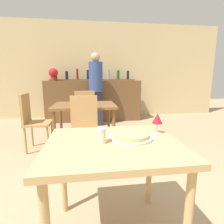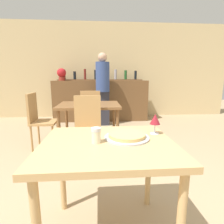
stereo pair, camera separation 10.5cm
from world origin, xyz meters
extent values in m
cube|color=#D1B784|center=(0.00, 4.34, 1.40)|extent=(8.00, 0.05, 2.80)
cube|color=tan|center=(0.00, 0.00, 0.74)|extent=(0.91, 0.76, 0.04)
cylinder|color=tan|center=(-0.39, 0.32, 0.36)|extent=(0.05, 0.05, 0.72)
cylinder|color=tan|center=(0.39, 0.32, 0.36)|extent=(0.05, 0.05, 0.72)
cube|color=brown|center=(-0.22, 1.81, 0.74)|extent=(1.02, 0.77, 0.04)
cylinder|color=brown|center=(-0.67, 1.49, 0.36)|extent=(0.05, 0.05, 0.72)
cylinder|color=brown|center=(0.23, 1.49, 0.36)|extent=(0.05, 0.05, 0.72)
cylinder|color=brown|center=(-0.67, 2.13, 0.36)|extent=(0.05, 0.05, 0.72)
cylinder|color=brown|center=(0.23, 2.13, 0.36)|extent=(0.05, 0.05, 0.72)
cube|color=brown|center=(0.00, 3.83, 0.56)|extent=(2.60, 0.56, 1.12)
cube|color=brown|center=(0.00, 3.97, 1.13)|extent=(2.39, 0.24, 0.03)
cylinder|color=maroon|center=(-1.02, 3.97, 1.28)|extent=(0.07, 0.07, 0.27)
cylinder|color=black|center=(-0.73, 3.97, 1.26)|extent=(0.08, 0.08, 0.22)
cylinder|color=maroon|center=(-0.44, 3.97, 1.29)|extent=(0.06, 0.06, 0.29)
cylinder|color=black|center=(-0.15, 3.97, 1.28)|extent=(0.06, 0.06, 0.26)
cylinder|color=#9999A3|center=(0.15, 3.97, 1.27)|extent=(0.06, 0.06, 0.25)
cylinder|color=#9999A3|center=(0.44, 3.97, 1.29)|extent=(0.08, 0.08, 0.28)
cylinder|color=#1E5123|center=(0.73, 3.97, 1.28)|extent=(0.08, 0.08, 0.25)
cylinder|color=black|center=(1.02, 3.97, 1.27)|extent=(0.07, 0.07, 0.25)
cube|color=tan|center=(-0.22, 1.18, 0.46)|extent=(0.40, 0.40, 0.04)
cube|color=tan|center=(-0.22, 1.36, 0.71)|extent=(0.38, 0.04, 0.47)
cylinder|color=tan|center=(-0.39, 1.01, 0.22)|extent=(0.03, 0.03, 0.44)
cylinder|color=tan|center=(-0.05, 1.01, 0.22)|extent=(0.03, 0.03, 0.44)
cylinder|color=tan|center=(-0.39, 1.35, 0.22)|extent=(0.03, 0.03, 0.44)
cylinder|color=tan|center=(-0.05, 1.35, 0.22)|extent=(0.03, 0.03, 0.44)
cube|color=tan|center=(-0.22, 2.44, 0.46)|extent=(0.40, 0.40, 0.04)
cube|color=tan|center=(-0.22, 2.26, 0.71)|extent=(0.38, 0.04, 0.47)
cylinder|color=tan|center=(-0.05, 2.61, 0.22)|extent=(0.03, 0.03, 0.44)
cylinder|color=tan|center=(-0.39, 2.61, 0.22)|extent=(0.03, 0.03, 0.44)
cylinder|color=tan|center=(-0.05, 2.27, 0.22)|extent=(0.03, 0.03, 0.44)
cylinder|color=tan|center=(-0.39, 2.27, 0.22)|extent=(0.03, 0.03, 0.44)
cube|color=tan|center=(-0.98, 1.81, 0.46)|extent=(0.40, 0.40, 0.04)
cube|color=tan|center=(-1.16, 1.81, 0.71)|extent=(0.04, 0.38, 0.47)
cylinder|color=tan|center=(-0.81, 1.64, 0.22)|extent=(0.03, 0.03, 0.44)
cylinder|color=tan|center=(-0.81, 1.98, 0.22)|extent=(0.03, 0.03, 0.44)
cylinder|color=tan|center=(-1.15, 1.64, 0.22)|extent=(0.03, 0.03, 0.44)
cylinder|color=tan|center=(-1.15, 1.98, 0.22)|extent=(0.03, 0.03, 0.44)
cylinder|color=#B7B7BC|center=(0.14, 0.07, 0.77)|extent=(0.33, 0.33, 0.01)
cylinder|color=#E0B266|center=(0.14, 0.07, 0.79)|extent=(0.27, 0.27, 0.02)
cylinder|color=beige|center=(-0.08, -0.01, 0.80)|extent=(0.06, 0.06, 0.08)
cylinder|color=silver|center=(-0.08, -0.01, 0.86)|extent=(0.07, 0.07, 0.02)
cube|color=#2D2D38|center=(0.04, 3.25, 0.43)|extent=(0.32, 0.18, 0.86)
cylinder|color=#33477F|center=(0.04, 3.25, 1.21)|extent=(0.34, 0.34, 0.71)
sphere|color=tan|center=(0.04, 3.25, 1.68)|extent=(0.22, 0.22, 0.22)
cylinder|color=silver|center=(0.37, 0.15, 0.77)|extent=(0.07, 0.07, 0.00)
cylinder|color=silver|center=(0.37, 0.15, 0.80)|extent=(0.01, 0.01, 0.07)
cone|color=maroon|center=(0.37, 0.15, 0.88)|extent=(0.08, 0.08, 0.08)
cylinder|color=maroon|center=(-1.05, 3.78, 1.17)|extent=(0.16, 0.16, 0.10)
sphere|color=red|center=(-1.05, 3.78, 1.33)|extent=(0.24, 0.24, 0.24)
camera|label=1|loc=(-0.16, -1.12, 1.19)|focal=28.00mm
camera|label=2|loc=(-0.06, -1.13, 1.19)|focal=28.00mm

